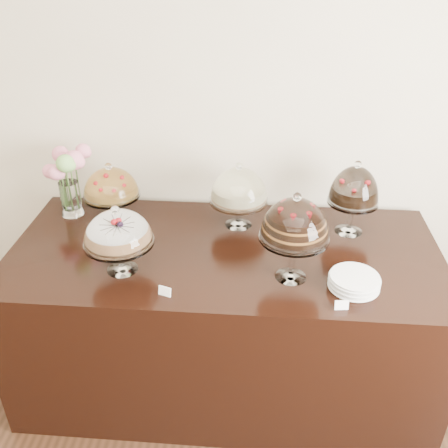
# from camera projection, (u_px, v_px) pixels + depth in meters

# --- Properties ---
(wall_back) EXTENTS (5.00, 0.04, 3.00)m
(wall_back) POSITION_uv_depth(u_px,v_px,m) (211.00, 102.00, 2.73)
(wall_back) COLOR beige
(wall_back) RESTS_ON ground
(display_counter) EXTENTS (2.20, 1.00, 0.90)m
(display_counter) POSITION_uv_depth(u_px,v_px,m) (225.00, 317.00, 2.78)
(display_counter) COLOR black
(display_counter) RESTS_ON ground
(cake_stand_sugar_sponge) EXTENTS (0.33, 0.33, 0.35)m
(cake_stand_sugar_sponge) POSITION_uv_depth(u_px,v_px,m) (118.00, 231.00, 2.29)
(cake_stand_sugar_sponge) COLOR white
(cake_stand_sugar_sponge) RESTS_ON display_counter
(cake_stand_choco_layer) EXTENTS (0.32, 0.32, 0.44)m
(cake_stand_choco_layer) POSITION_uv_depth(u_px,v_px,m) (295.00, 222.00, 2.20)
(cake_stand_choco_layer) COLOR white
(cake_stand_choco_layer) RESTS_ON display_counter
(cake_stand_cheesecake) EXTENTS (0.32, 0.32, 0.37)m
(cake_stand_cheesecake) POSITION_uv_depth(u_px,v_px,m) (239.00, 188.00, 2.65)
(cake_stand_cheesecake) COLOR white
(cake_stand_cheesecake) RESTS_ON display_counter
(cake_stand_dark_choco) EXTENTS (0.27, 0.27, 0.41)m
(cake_stand_dark_choco) POSITION_uv_depth(u_px,v_px,m) (354.00, 189.00, 2.58)
(cake_stand_dark_choco) COLOR white
(cake_stand_dark_choco) RESTS_ON display_counter
(cake_stand_fruit_tart) EXTENTS (0.31, 0.31, 0.33)m
(cake_stand_fruit_tart) POSITION_uv_depth(u_px,v_px,m) (111.00, 185.00, 2.74)
(cake_stand_fruit_tart) COLOR white
(cake_stand_fruit_tart) RESTS_ON display_counter
(flower_vase) EXTENTS (0.25, 0.25, 0.39)m
(flower_vase) POSITION_uv_depth(u_px,v_px,m) (68.00, 174.00, 2.76)
(flower_vase) COLOR white
(flower_vase) RESTS_ON display_counter
(plate_stack) EXTENTS (0.23, 0.23, 0.06)m
(plate_stack) POSITION_uv_depth(u_px,v_px,m) (354.00, 282.00, 2.27)
(plate_stack) COLOR white
(plate_stack) RESTS_ON display_counter
(price_card_left) EXTENTS (0.06, 0.03, 0.04)m
(price_card_left) POSITION_uv_depth(u_px,v_px,m) (165.00, 291.00, 2.22)
(price_card_left) COLOR white
(price_card_left) RESTS_ON display_counter
(price_card_right) EXTENTS (0.06, 0.02, 0.04)m
(price_card_right) POSITION_uv_depth(u_px,v_px,m) (342.00, 305.00, 2.14)
(price_card_right) COLOR white
(price_card_right) RESTS_ON display_counter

